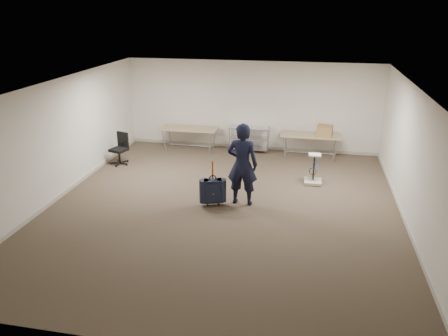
# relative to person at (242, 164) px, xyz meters

# --- Properties ---
(ground) EXTENTS (9.00, 9.00, 0.00)m
(ground) POSITION_rel_person_xyz_m (-0.39, -0.30, -0.98)
(ground) COLOR #403227
(ground) RESTS_ON ground
(room_shell) EXTENTS (8.00, 9.00, 9.00)m
(room_shell) POSITION_rel_person_xyz_m (-0.39, 1.08, -0.93)
(room_shell) COLOR silver
(room_shell) RESTS_ON ground
(folding_table_left) EXTENTS (1.80, 0.75, 0.73)m
(folding_table_left) POSITION_rel_person_xyz_m (-2.29, 3.65, -0.30)
(folding_table_left) COLOR tan
(folding_table_left) RESTS_ON ground
(folding_table_right) EXTENTS (1.80, 0.75, 0.73)m
(folding_table_right) POSITION_rel_person_xyz_m (1.51, 3.65, -0.30)
(folding_table_right) COLOR tan
(folding_table_right) RESTS_ON ground
(wire_shelf) EXTENTS (1.22, 0.47, 0.80)m
(wire_shelf) POSITION_rel_person_xyz_m (-0.39, 3.90, -0.54)
(wire_shelf) COLOR silver
(wire_shelf) RESTS_ON ground
(person) EXTENTS (0.73, 0.50, 1.95)m
(person) POSITION_rel_person_xyz_m (0.00, 0.00, 0.00)
(person) COLOR black
(person) RESTS_ON ground
(suitcase) EXTENTS (0.45, 0.35, 1.10)m
(suitcase) POSITION_rel_person_xyz_m (-0.64, -0.27, -0.60)
(suitcase) COLOR black
(suitcase) RESTS_ON ground
(office_chair) EXTENTS (0.56, 0.56, 0.93)m
(office_chair) POSITION_rel_person_xyz_m (-3.94, 1.99, -0.70)
(office_chair) COLOR black
(office_chair) RESTS_ON ground
(equipment_cart) EXTENTS (0.45, 0.45, 0.81)m
(equipment_cart) POSITION_rel_person_xyz_m (1.64, 1.56, -0.76)
(equipment_cart) COLOR beige
(equipment_cart) RESTS_ON ground
(cardboard_box) EXTENTS (0.48, 0.39, 0.33)m
(cardboard_box) POSITION_rel_person_xyz_m (1.91, 3.56, -0.08)
(cardboard_box) COLOR olive
(cardboard_box) RESTS_ON folding_table_right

